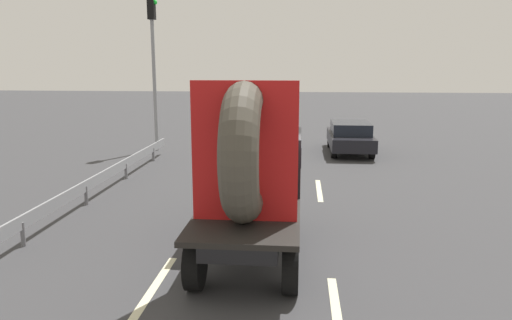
# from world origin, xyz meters

# --- Properties ---
(ground_plane) EXTENTS (120.00, 120.00, 0.00)m
(ground_plane) POSITION_xyz_m (0.00, 0.00, 0.00)
(ground_plane) COLOR #38383A
(flatbed_truck) EXTENTS (2.02, 4.89, 3.70)m
(flatbed_truck) POSITION_xyz_m (-0.12, 0.10, 1.80)
(flatbed_truck) COLOR black
(flatbed_truck) RESTS_ON ground_plane
(distant_sedan) EXTENTS (1.85, 4.32, 1.41)m
(distant_sedan) POSITION_xyz_m (3.11, 12.17, 0.76)
(distant_sedan) COLOR black
(distant_sedan) RESTS_ON ground_plane
(traffic_light) EXTENTS (0.42, 0.36, 6.81)m
(traffic_light) POSITION_xyz_m (-5.80, 11.98, 4.36)
(traffic_light) COLOR gray
(traffic_light) RESTS_ON ground_plane
(guardrail) EXTENTS (0.10, 12.83, 0.71)m
(guardrail) POSITION_xyz_m (-5.22, 4.71, 0.53)
(guardrail) COLOR gray
(guardrail) RESTS_ON ground_plane
(lane_dash_left_near) EXTENTS (0.16, 2.85, 0.01)m
(lane_dash_left_near) POSITION_xyz_m (-1.74, -1.90, 0.00)
(lane_dash_left_near) COLOR beige
(lane_dash_left_near) RESTS_ON ground_plane
(lane_dash_left_far) EXTENTS (0.16, 2.18, 0.01)m
(lane_dash_left_far) POSITION_xyz_m (-1.74, 5.40, 0.00)
(lane_dash_left_far) COLOR beige
(lane_dash_left_far) RESTS_ON ground_plane
(lane_dash_right_near) EXTENTS (0.16, 2.39, 0.01)m
(lane_dash_right_near) POSITION_xyz_m (1.50, -2.34, 0.00)
(lane_dash_right_near) COLOR beige
(lane_dash_right_near) RESTS_ON ground_plane
(lane_dash_right_far) EXTENTS (0.16, 2.71, 0.01)m
(lane_dash_right_far) POSITION_xyz_m (1.50, 5.35, 0.00)
(lane_dash_right_far) COLOR beige
(lane_dash_right_far) RESTS_ON ground_plane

